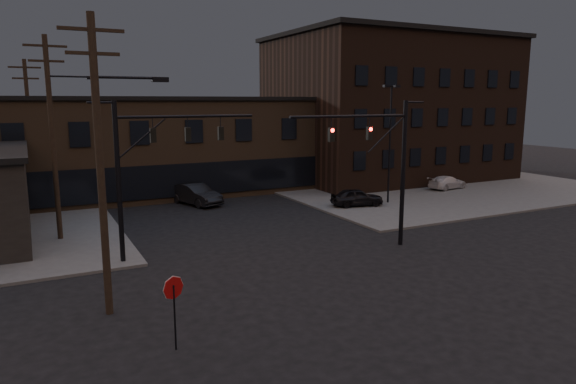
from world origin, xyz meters
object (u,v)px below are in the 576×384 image
(parked_car_lot_a, at_px, (357,197))
(car_crossing, at_px, (195,194))
(traffic_signal_far, at_px, (145,162))
(stop_sign, at_px, (174,296))
(traffic_signal_near, at_px, (387,158))
(parked_car_lot_b, at_px, (447,182))

(parked_car_lot_a, xyz_separation_m, car_crossing, (-10.47, 6.73, -0.01))
(traffic_signal_far, relative_size, stop_sign, 3.23)
(traffic_signal_near, relative_size, stop_sign, 3.23)
(traffic_signal_far, height_order, car_crossing, traffic_signal_far)
(traffic_signal_near, height_order, stop_sign, traffic_signal_near)
(traffic_signal_near, xyz_separation_m, parked_car_lot_a, (4.68, 9.45, -4.12))
(traffic_signal_near, xyz_separation_m, car_crossing, (-5.79, 16.18, -4.12))
(stop_sign, distance_m, car_crossing, 23.91)
(stop_sign, xyz_separation_m, parked_car_lot_b, (29.65, 18.56, -1.11))
(parked_car_lot_a, bearing_deg, stop_sign, 144.85)
(parked_car_lot_b, bearing_deg, stop_sign, 113.89)
(parked_car_lot_b, bearing_deg, traffic_signal_near, 118.38)
(parked_car_lot_a, height_order, parked_car_lot_b, parked_car_lot_a)
(traffic_signal_far, height_order, parked_car_lot_b, traffic_signal_far)
(stop_sign, height_order, car_crossing, stop_sign)
(parked_car_lot_b, bearing_deg, car_crossing, 71.31)
(parked_car_lot_a, xyz_separation_m, parked_car_lot_b, (11.61, 2.62, -0.09))
(traffic_signal_far, relative_size, car_crossing, 1.63)
(traffic_signal_far, bearing_deg, traffic_signal_near, -16.17)
(traffic_signal_far, height_order, parked_car_lot_a, traffic_signal_far)
(traffic_signal_near, bearing_deg, parked_car_lot_b, 36.54)
(traffic_signal_far, bearing_deg, parked_car_lot_b, 16.81)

